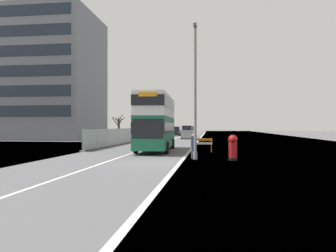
# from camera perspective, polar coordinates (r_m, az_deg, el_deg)

# --- Properties ---
(ground) EXTENTS (140.00, 280.00, 0.10)m
(ground) POSITION_cam_1_polar(r_m,az_deg,el_deg) (19.13, -1.93, -6.73)
(ground) COLOR #4C4C4F
(double_decker_bus) EXTENTS (3.06, 10.38, 4.85)m
(double_decker_bus) POSITION_cam_1_polar(r_m,az_deg,el_deg) (28.70, -2.07, 0.76)
(double_decker_bus) COLOR #196042
(double_decker_bus) RESTS_ON ground
(lamppost_foreground) EXTENTS (0.29, 0.70, 8.86)m
(lamppost_foreground) POSITION_cam_1_polar(r_m,az_deg,el_deg) (21.26, 4.83, 5.39)
(lamppost_foreground) COLOR gray
(lamppost_foreground) RESTS_ON ground
(red_pillar_postbox) EXTENTS (0.61, 0.61, 1.65)m
(red_pillar_postbox) POSITION_cam_1_polar(r_m,az_deg,el_deg) (21.00, 11.35, -3.53)
(red_pillar_postbox) COLOR black
(red_pillar_postbox) RESTS_ON ground
(roadworks_barrier) EXTENTS (1.63, 0.61, 1.17)m
(roadworks_barrier) POSITION_cam_1_polar(r_m,az_deg,el_deg) (27.33, 6.15, -3.08)
(roadworks_barrier) COLOR orange
(roadworks_barrier) RESTS_ON ground
(construction_site_fence) EXTENTS (0.44, 24.00, 1.95)m
(construction_site_fence) POSITION_cam_1_polar(r_m,az_deg,el_deg) (39.70, -8.34, -1.85)
(construction_site_fence) COLOR #A8AAAD
(construction_site_fence) RESTS_ON ground
(car_oncoming_near) EXTENTS (1.94, 4.32, 2.15)m
(car_oncoming_near) POSITION_cam_1_polar(r_m,az_deg,el_deg) (47.72, -2.74, -1.47)
(car_oncoming_near) COLOR navy
(car_oncoming_near) RESTS_ON ground
(car_receding_mid) EXTENTS (1.99, 4.06, 2.31)m
(car_receding_mid) POSITION_cam_1_polar(r_m,az_deg,el_deg) (56.16, 3.41, -1.18)
(car_receding_mid) COLOR gray
(car_receding_mid) RESTS_ON ground
(car_receding_far) EXTENTS (2.06, 4.24, 2.17)m
(car_receding_far) POSITION_cam_1_polar(r_m,az_deg,el_deg) (65.84, 3.84, -1.07)
(car_receding_far) COLOR silver
(car_receding_far) RESTS_ON ground
(car_far_side) EXTENTS (1.96, 4.54, 2.11)m
(car_far_side) POSITION_cam_1_polar(r_m,az_deg,el_deg) (74.11, 1.42, -0.97)
(car_far_side) COLOR black
(car_far_side) RESTS_ON ground
(bare_tree_far_verge_near) EXTENTS (2.35, 2.07, 4.50)m
(bare_tree_far_verge_near) POSITION_cam_1_polar(r_m,az_deg,el_deg) (64.41, -8.69, 0.06)
(bare_tree_far_verge_near) COLOR #4C3D2D
(bare_tree_far_verge_near) RESTS_ON ground
(pedestrian_at_kerb) EXTENTS (0.34, 0.34, 1.68)m
(pedestrian_at_kerb) POSITION_cam_1_polar(r_m,az_deg,el_deg) (21.89, 4.49, -3.55)
(pedestrian_at_kerb) COLOR #2D3342
(pedestrian_at_kerb) RESTS_ON ground
(backdrop_office_block) EXTENTS (25.97, 15.19, 21.87)m
(backdrop_office_block) POSITION_cam_1_polar(r_m,az_deg,el_deg) (64.04, -24.02, 7.81)
(backdrop_office_block) COLOR gray
(backdrop_office_block) RESTS_ON ground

